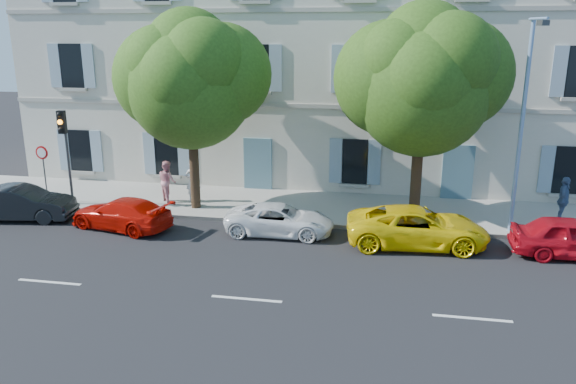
% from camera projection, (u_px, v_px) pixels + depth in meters
% --- Properties ---
extents(ground, '(90.00, 90.00, 0.00)m').
position_uv_depth(ground, '(276.00, 247.00, 19.28)').
color(ground, black).
extents(sidewalk, '(36.00, 4.50, 0.15)m').
position_uv_depth(sidewalk, '(297.00, 207.00, 23.47)').
color(sidewalk, '#A09E96').
rests_on(sidewalk, ground).
extents(kerb, '(36.00, 0.16, 0.16)m').
position_uv_depth(kerb, '(288.00, 223.00, 21.41)').
color(kerb, '#9E998E').
rests_on(kerb, ground).
extents(building, '(28.00, 7.00, 12.00)m').
position_uv_depth(building, '(317.00, 56.00, 27.28)').
color(building, beige).
rests_on(building, ground).
extents(car_dark_sedan, '(4.24, 2.02, 1.34)m').
position_uv_depth(car_dark_sedan, '(21.00, 203.00, 21.90)').
color(car_dark_sedan, black).
rests_on(car_dark_sedan, ground).
extents(car_red_coupe, '(4.27, 2.52, 1.16)m').
position_uv_depth(car_red_coupe, '(121.00, 214.00, 20.94)').
color(car_red_coupe, red).
rests_on(car_red_coupe, ground).
extents(car_white_coupe, '(3.97, 1.89, 1.09)m').
position_uv_depth(car_white_coupe, '(280.00, 220.00, 20.37)').
color(car_white_coupe, white).
rests_on(car_white_coupe, ground).
extents(car_yellow_supercar, '(4.98, 2.60, 1.34)m').
position_uv_depth(car_yellow_supercar, '(417.00, 227.00, 19.24)').
color(car_yellow_supercar, yellow).
rests_on(car_yellow_supercar, ground).
extents(car_red_hatchback, '(3.94, 1.62, 1.34)m').
position_uv_depth(car_red_hatchback, '(574.00, 238.00, 18.24)').
color(car_red_hatchback, '#B60B17').
rests_on(car_red_hatchback, ground).
extents(tree_left, '(4.94, 4.94, 7.66)m').
position_uv_depth(tree_left, '(190.00, 86.00, 21.79)').
color(tree_left, '#3A2819').
rests_on(tree_left, sidewalk).
extents(tree_right, '(5.06, 5.06, 7.79)m').
position_uv_depth(tree_right, '(422.00, 88.00, 20.42)').
color(tree_right, '#3A2819').
rests_on(tree_right, sidewalk).
extents(traffic_light, '(0.33, 0.45, 3.94)m').
position_uv_depth(traffic_light, '(64.00, 137.00, 22.72)').
color(traffic_light, '#383A3D').
rests_on(traffic_light, sidewalk).
extents(road_sign, '(0.56, 0.09, 2.42)m').
position_uv_depth(road_sign, '(43.00, 162.00, 23.37)').
color(road_sign, '#383A3D').
rests_on(road_sign, sidewalk).
extents(street_lamp, '(0.34, 1.59, 7.41)m').
position_uv_depth(street_lamp, '(524.00, 116.00, 19.13)').
color(street_lamp, '#7293BF').
rests_on(street_lamp, sidewalk).
extents(pedestrian_a, '(0.75, 0.64, 1.73)m').
position_uv_depth(pedestrian_a, '(193.00, 181.00, 23.78)').
color(pedestrian_a, silver).
rests_on(pedestrian_a, sidewalk).
extents(pedestrian_b, '(1.07, 1.06, 1.74)m').
position_uv_depth(pedestrian_b, '(167.00, 181.00, 23.81)').
color(pedestrian_b, '#D08590').
rests_on(pedestrian_b, sidewalk).
extents(pedestrian_c, '(0.74, 1.14, 1.81)m').
position_uv_depth(pedestrian_c, '(563.00, 201.00, 20.92)').
color(pedestrian_c, '#485F85').
rests_on(pedestrian_c, sidewalk).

